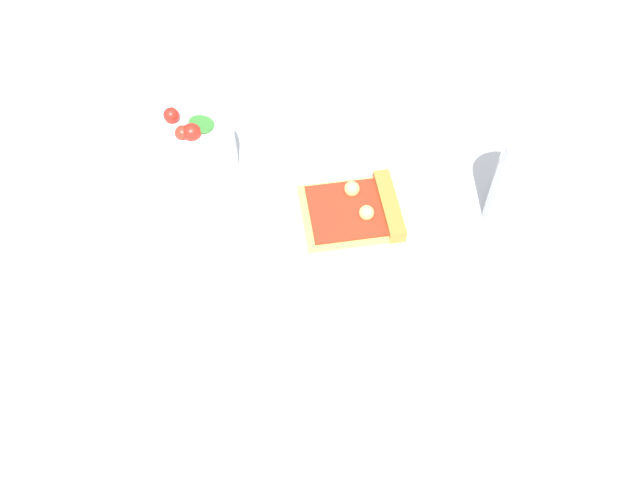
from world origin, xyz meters
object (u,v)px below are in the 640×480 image
paper_napkin (205,439)px  salad_bowl (190,147)px  soda_glass (525,185)px  pizza_slice_main (359,210)px  plate (353,235)px

paper_napkin → salad_bowl: bearing=28.1°
soda_glass → paper_napkin: (-0.38, 0.23, -0.06)m
salad_bowl → paper_napkin: bearing=-151.9°
pizza_slice_main → salad_bowl: size_ratio=1.29×
plate → soda_glass: size_ratio=1.93×
pizza_slice_main → paper_napkin: size_ratio=1.16×
salad_bowl → soda_glass: (0.06, -0.41, 0.03)m
plate → salad_bowl: 0.24m
soda_glass → paper_napkin: 0.45m
salad_bowl → paper_napkin: salad_bowl is taller
plate → soda_glass: bearing=-60.9°
plate → salad_bowl: bearing=80.2°
salad_bowl → paper_napkin: 0.37m
plate → pizza_slice_main: (0.03, 0.00, 0.01)m
pizza_slice_main → soda_glass: 0.19m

